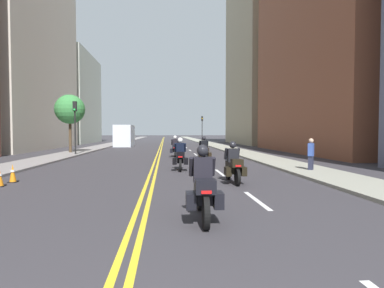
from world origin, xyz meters
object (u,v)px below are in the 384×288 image
parked_truck (125,137)px  traffic_light_near (75,118)px  motorcycle_0 (203,189)px  pedestrian_0 (311,155)px  motorcycle_4 (175,148)px  motorcycle_3 (204,152)px  motorcycle_2 (180,157)px  traffic_cone_2 (13,173)px  motorcycle_1 (233,166)px  street_tree_0 (70,110)px  traffic_light_far (202,125)px

parked_truck → traffic_light_near: bearing=-96.1°
motorcycle_0 → pedestrian_0: motorcycle_0 is taller
motorcycle_4 → motorcycle_3: bearing=-68.5°
motorcycle_2 → parked_truck: 28.01m
traffic_cone_2 → motorcycle_4: bearing=61.0°
motorcycle_1 → traffic_cone_2: bearing=173.0°
street_tree_0 → motorcycle_1: bearing=-57.3°
motorcycle_1 → motorcycle_3: motorcycle_3 is taller
motorcycle_3 → traffic_cone_2: bearing=-141.2°
motorcycle_0 → motorcycle_2: bearing=92.2°
motorcycle_2 → traffic_light_near: bearing=129.7°
traffic_cone_2 → street_tree_0: (-2.55, 16.03, 3.52)m
motorcycle_0 → traffic_cone_2: motorcycle_0 is taller
motorcycle_1 → traffic_light_far: (3.53, 40.38, 2.47)m
motorcycle_1 → pedestrian_0: 5.18m
traffic_light_near → street_tree_0: 2.77m
motorcycle_0 → motorcycle_4: (-0.07, 17.44, -0.01)m
traffic_cone_2 → parked_truck: (0.34, 30.57, 0.93)m
motorcycle_1 → parked_truck: 32.42m
motorcycle_4 → traffic_cone_2: size_ratio=3.02×
motorcycle_0 → traffic_light_far: (5.25, 45.23, 2.45)m
motorcycle_0 → traffic_light_near: size_ratio=0.51×
motorcycle_4 → traffic_light_far: traffic_light_far is taller
pedestrian_0 → motorcycle_2: bearing=-64.8°
traffic_cone_2 → traffic_light_near: size_ratio=0.16×
motorcycle_1 → parked_truck: bearing=103.2°
motorcycle_4 → traffic_cone_2: 13.40m
traffic_light_near → traffic_light_far: size_ratio=0.97×
parked_truck → motorcycle_3: bearing=-71.7°
motorcycle_2 → motorcycle_4: 8.47m
motorcycle_4 → traffic_light_near: traffic_light_near is taller
traffic_cone_2 → street_tree_0: 16.61m
motorcycle_2 → motorcycle_4: bearing=92.3°
motorcycle_1 → traffic_light_near: traffic_light_near is taller
motorcycle_2 → street_tree_0: (-9.04, 12.78, 3.20)m
pedestrian_0 → street_tree_0: 20.91m
motorcycle_4 → traffic_light_far: 28.40m
motorcycle_0 → motorcycle_2: size_ratio=1.06×
pedestrian_0 → motorcycle_3: bearing=-101.0°
motorcycle_1 → motorcycle_2: bearing=112.4°
pedestrian_0 → parked_truck: 31.13m
traffic_light_near → parked_truck: traffic_light_near is taller
motorcycle_2 → motorcycle_0: bearing=-87.3°
motorcycle_1 → motorcycle_4: size_ratio=1.02×
traffic_cone_2 → pedestrian_0: (12.62, 1.96, 0.49)m
motorcycle_2 → traffic_cone_2: bearing=-151.2°
motorcycle_3 → traffic_light_near: (-9.60, 6.69, 2.35)m
street_tree_0 → traffic_light_far: bearing=58.6°
traffic_light_far → street_tree_0: 27.54m
motorcycle_3 → motorcycle_2: bearing=-115.7°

